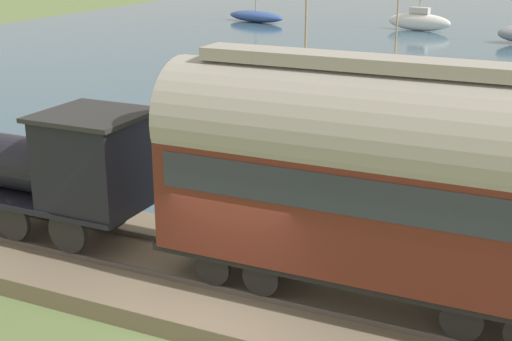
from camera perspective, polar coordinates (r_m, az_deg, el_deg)
The scene contains 11 objects.
ground_plane at distance 14.13m, azimuth -2.75°, elevation -12.56°, with size 200.00×200.00×0.00m, color #607542.
harbor_water at distance 55.46m, azimuth 19.11°, elevation 9.86°, with size 80.00×80.00×0.01m.
rail_embankment at distance 15.16m, azimuth -0.18°, elevation -9.32°, with size 4.47×56.00×0.54m.
steam_locomotive at distance 17.15m, azimuth -16.44°, elevation 0.54°, with size 2.18×6.39×3.64m.
passenger_coach at distance 13.25m, azimuth 9.41°, elevation -0.08°, with size 2.36×8.49×4.69m.
sailboat_blue at distance 63.32m, azimuth -0.02°, elevation 12.26°, with size 3.12×6.11×8.56m.
sailboat_red at distance 30.70m, azimuth 3.90°, elevation 6.12°, with size 4.02×5.94×6.95m.
sailboat_green at distance 37.67m, azimuth 19.83°, elevation 6.88°, with size 3.75×6.66×7.71m.
sailboat_yellow at distance 41.39m, azimuth 11.04°, elevation 8.64°, with size 2.43×4.11×9.27m.
sailboat_white at distance 58.93m, azimuth 12.91°, elevation 11.59°, with size 1.83×5.26×8.10m.
rowboat_far_out at distance 23.09m, azimuth -6.06°, elevation 0.53°, with size 2.22×2.73×0.43m.
Camera 1 is at (-10.70, -5.70, 7.26)m, focal length 50.00 mm.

